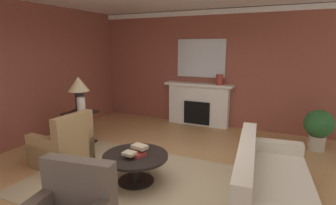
% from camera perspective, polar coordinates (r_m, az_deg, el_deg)
% --- Properties ---
extents(ground_plane, '(8.60, 8.60, 0.00)m').
position_cam_1_polar(ground_plane, '(4.33, -2.19, -16.53)').
color(ground_plane, tan).
extents(wall_fireplace, '(7.17, 0.12, 2.96)m').
position_cam_1_polar(wall_fireplace, '(6.99, 10.52, 7.08)').
color(wall_fireplace, brown).
rests_on(wall_fireplace, ground_plane).
extents(wall_window, '(0.12, 7.21, 2.96)m').
position_cam_1_polar(wall_window, '(6.31, -29.18, 5.22)').
color(wall_window, brown).
rests_on(wall_window, ground_plane).
extents(crown_moulding, '(7.17, 0.08, 0.12)m').
position_cam_1_polar(crown_moulding, '(6.93, 10.81, 18.65)').
color(crown_moulding, white).
extents(area_rug, '(3.29, 2.37, 0.01)m').
position_cam_1_polar(area_rug, '(4.33, -6.89, -16.53)').
color(area_rug, tan).
rests_on(area_rug, ground_plane).
extents(fireplace, '(1.80, 0.35, 1.12)m').
position_cam_1_polar(fireplace, '(7.05, 6.55, -0.58)').
color(fireplace, white).
rests_on(fireplace, ground_plane).
extents(mantel_mirror, '(1.29, 0.04, 0.97)m').
position_cam_1_polar(mantel_mirror, '(7.00, 7.11, 9.43)').
color(mantel_mirror, silver).
extents(sofa, '(1.11, 2.18, 0.85)m').
position_cam_1_polar(sofa, '(3.75, 20.93, -17.07)').
color(sofa, beige).
rests_on(sofa, ground_plane).
extents(armchair_near_window, '(0.82, 0.82, 0.95)m').
position_cam_1_polar(armchair_near_window, '(5.10, -21.61, -9.05)').
color(armchair_near_window, '#9E7A4C').
rests_on(armchair_near_window, ground_plane).
extents(coffee_table, '(1.00, 1.00, 0.45)m').
position_cam_1_polar(coffee_table, '(4.18, -7.01, -12.57)').
color(coffee_table, black).
rests_on(coffee_table, ground_plane).
extents(side_table, '(0.56, 0.56, 0.70)m').
position_cam_1_polar(side_table, '(5.98, -18.15, -4.74)').
color(side_table, black).
rests_on(side_table, ground_plane).
extents(table_lamp, '(0.44, 0.44, 0.75)m').
position_cam_1_polar(table_lamp, '(5.80, -18.69, 3.08)').
color(table_lamp, black).
rests_on(table_lamp, side_table).
extents(vase_on_side_table, '(0.16, 0.16, 0.35)m').
position_cam_1_polar(vase_on_side_table, '(5.68, -18.18, -0.68)').
color(vase_on_side_table, beige).
rests_on(vase_on_side_table, side_table).
extents(vase_mantel_right, '(0.18, 0.18, 0.26)m').
position_cam_1_polar(vase_mantel_right, '(6.73, 11.02, 4.85)').
color(vase_mantel_right, '#9E3328').
rests_on(vase_mantel_right, fireplace).
extents(book_red_cover, '(0.28, 0.25, 0.05)m').
position_cam_1_polar(book_red_cover, '(4.10, -6.68, -10.91)').
color(book_red_cover, maroon).
rests_on(book_red_cover, coffee_table).
extents(book_art_folio, '(0.20, 0.17, 0.04)m').
position_cam_1_polar(book_art_folio, '(4.00, -8.33, -10.79)').
color(book_art_folio, tan).
rests_on(book_art_folio, coffee_table).
extents(book_small_novel, '(0.26, 0.19, 0.05)m').
position_cam_1_polar(book_small_novel, '(4.10, -6.14, -9.44)').
color(book_small_novel, tan).
rests_on(book_small_novel, coffee_table).
extents(potted_plant, '(0.56, 0.56, 0.83)m').
position_cam_1_polar(potted_plant, '(6.11, 29.67, -4.52)').
color(potted_plant, '#BCB29E').
rests_on(potted_plant, ground_plane).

